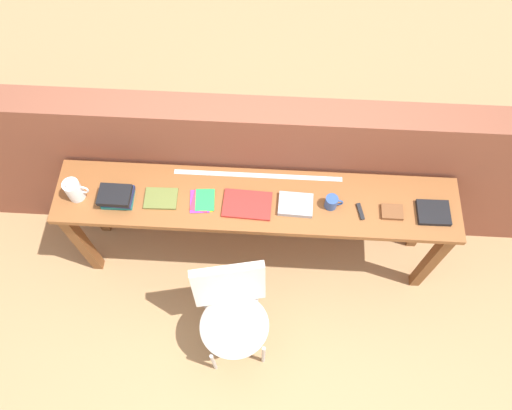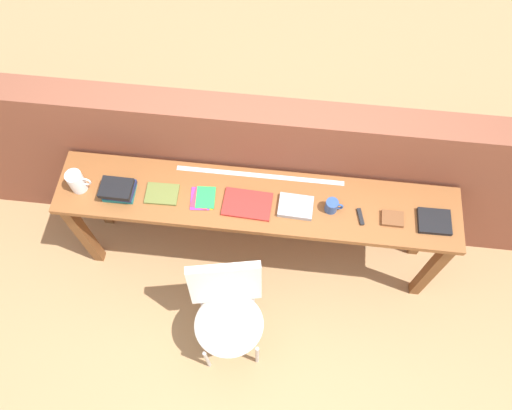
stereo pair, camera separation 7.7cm
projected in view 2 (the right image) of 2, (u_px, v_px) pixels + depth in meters
name	position (u px, v px, depth m)	size (l,w,h in m)	color
ground_plane	(252.00, 291.00, 3.70)	(40.00, 40.00, 0.00)	tan
brick_wall_back	(262.00, 171.00, 3.41)	(6.00, 0.20, 1.33)	brown
sideboard	(257.00, 210.00, 3.18)	(2.50, 0.44, 0.88)	brown
chair_white_moulded	(228.00, 310.00, 3.10)	(0.52, 0.53, 0.89)	silver
pitcher_white	(77.00, 181.00, 3.03)	(0.14, 0.10, 0.18)	white
book_stack_leftmost	(118.00, 190.00, 3.04)	(0.20, 0.16, 0.09)	#19757A
magazine_cycling	(162.00, 194.00, 3.07)	(0.20, 0.15, 0.02)	olive
pamphlet_pile_colourful	(203.00, 198.00, 3.06)	(0.16, 0.17, 0.01)	yellow
book_open_centre	(247.00, 204.00, 3.04)	(0.29, 0.19, 0.02)	red
book_grey_hardcover	(296.00, 207.00, 3.02)	(0.21, 0.16, 0.03)	#9E9EA3
mug	(332.00, 206.00, 2.99)	(0.11, 0.08, 0.09)	#2D4C8C
multitool_folded	(360.00, 217.00, 3.00)	(0.02, 0.11, 0.02)	black
leather_journal_brown	(392.00, 219.00, 2.99)	(0.13, 0.10, 0.02)	brown
book_repair_rightmost	(434.00, 221.00, 2.98)	(0.20, 0.16, 0.03)	black
ruler_metal_back_edge	(260.00, 176.00, 3.14)	(1.06, 0.03, 0.00)	silver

